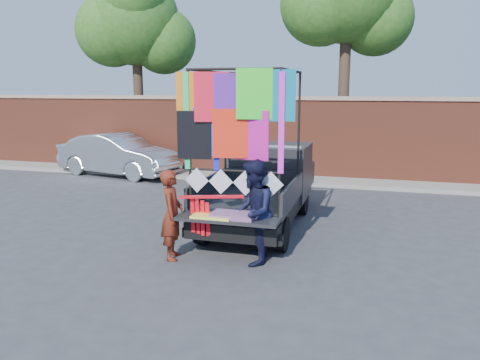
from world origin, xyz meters
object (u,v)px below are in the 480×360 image
(woman, at_px, (172,215))
(pickup_truck, at_px, (265,183))
(sedan, at_px, (118,155))
(man, at_px, (253,212))

(woman, bearing_deg, pickup_truck, -33.77)
(sedan, xyz_separation_m, man, (6.25, -6.48, 0.17))
(woman, distance_m, man, 1.38)
(woman, bearing_deg, man, -98.06)
(pickup_truck, xyz_separation_m, woman, (-0.97, -2.85, -0.04))
(man, bearing_deg, sedan, -146.40)
(pickup_truck, distance_m, sedan, 6.98)
(pickup_truck, distance_m, man, 2.71)
(woman, bearing_deg, sedan, 21.39)
(sedan, bearing_deg, man, -124.22)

